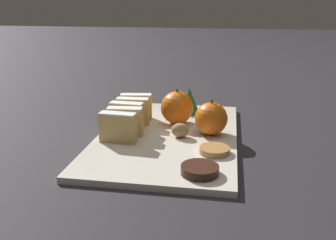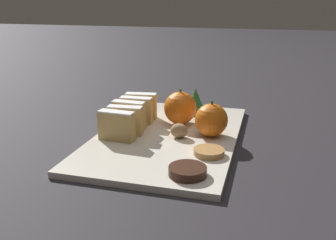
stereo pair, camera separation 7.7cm
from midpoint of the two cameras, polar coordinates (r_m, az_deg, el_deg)
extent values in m
plane|color=#28262B|center=(0.78, 2.81, -2.97)|extent=(6.00, 6.00, 0.00)
cube|color=silver|center=(0.78, 2.82, -2.56)|extent=(0.28, 0.45, 0.01)
cube|color=tan|center=(0.74, -4.91, -1.04)|extent=(0.07, 0.03, 0.06)
cube|color=white|center=(0.73, -4.97, 1.17)|extent=(0.07, 0.03, 0.00)
cube|color=tan|center=(0.77, -3.72, -0.19)|extent=(0.07, 0.03, 0.06)
cube|color=white|center=(0.76, -3.76, 1.94)|extent=(0.07, 0.03, 0.00)
cube|color=tan|center=(0.80, -3.29, 0.65)|extent=(0.07, 0.03, 0.06)
cube|color=white|center=(0.80, -3.32, 2.69)|extent=(0.07, 0.03, 0.00)
cube|color=tan|center=(0.84, -2.26, 1.37)|extent=(0.07, 0.03, 0.06)
cube|color=white|center=(0.83, -2.29, 3.33)|extent=(0.07, 0.03, 0.00)
cube|color=tan|center=(0.87, -1.61, 2.05)|extent=(0.07, 0.03, 0.06)
cube|color=white|center=(0.86, -1.63, 3.95)|extent=(0.07, 0.03, 0.00)
sphere|color=orange|center=(0.83, 4.52, 1.80)|extent=(0.07, 0.07, 0.07)
cylinder|color=#38702D|center=(0.82, 4.59, 4.44)|extent=(0.01, 0.01, 0.01)
sphere|color=orange|center=(0.76, 9.48, -0.05)|extent=(0.07, 0.07, 0.07)
cylinder|color=#38702D|center=(0.75, 9.62, 2.59)|extent=(0.01, 0.01, 0.01)
ellipsoid|color=#9E7A51|center=(0.75, 4.62, -1.68)|extent=(0.04, 0.03, 0.03)
cylinder|color=#381E14|center=(0.60, 6.68, -7.80)|extent=(0.06, 0.06, 0.01)
cylinder|color=#B27F47|center=(0.68, 9.49, -4.89)|extent=(0.06, 0.06, 0.01)
cone|color=#23662D|center=(0.91, 6.63, 2.82)|extent=(0.05, 0.05, 0.06)
camera|label=1|loc=(0.04, -87.14, 0.94)|focal=40.00mm
camera|label=2|loc=(0.04, 92.86, -0.94)|focal=40.00mm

